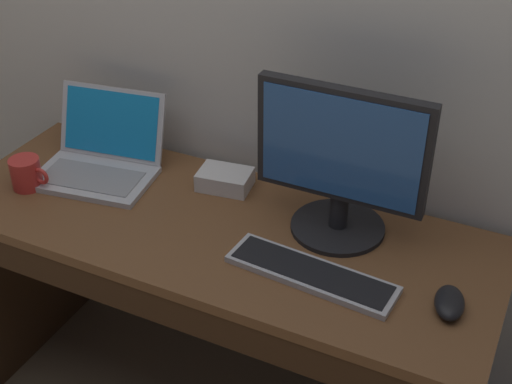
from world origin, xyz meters
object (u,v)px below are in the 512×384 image
(external_drive_box, at_px, (225,179))
(wired_keyboard, at_px, (311,274))
(external_monitor, at_px, (341,161))
(computer_mouse, at_px, (449,303))
(laptop_silver, at_px, (100,158))
(coffee_mug, at_px, (27,173))

(external_drive_box, bearing_deg, wired_keyboard, -35.28)
(external_monitor, distance_m, computer_mouse, 0.44)
(computer_mouse, bearing_deg, wired_keyboard, 173.59)
(external_monitor, distance_m, external_drive_box, 0.43)
(wired_keyboard, height_order, external_drive_box, external_drive_box)
(external_monitor, relative_size, computer_mouse, 3.73)
(laptop_silver, height_order, wired_keyboard, laptop_silver)
(laptop_silver, bearing_deg, wired_keyboard, -13.38)
(laptop_silver, xyz_separation_m, wired_keyboard, (0.77, -0.18, -0.04))
(laptop_silver, xyz_separation_m, computer_mouse, (1.11, -0.15, -0.03))
(laptop_silver, relative_size, coffee_mug, 3.04)
(wired_keyboard, relative_size, external_drive_box, 2.87)
(laptop_silver, xyz_separation_m, external_monitor, (0.76, 0.02, 0.18))
(laptop_silver, height_order, external_monitor, external_monitor)
(computer_mouse, distance_m, external_drive_box, 0.76)
(laptop_silver, distance_m, external_drive_box, 0.40)
(coffee_mug, bearing_deg, external_drive_box, 25.68)
(computer_mouse, height_order, external_drive_box, external_drive_box)
(computer_mouse, xyz_separation_m, coffee_mug, (-1.25, -0.01, 0.03))
(computer_mouse, xyz_separation_m, external_drive_box, (-0.72, 0.24, 0.01))
(computer_mouse, bearing_deg, external_monitor, 141.69)
(laptop_silver, height_order, computer_mouse, laptop_silver)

